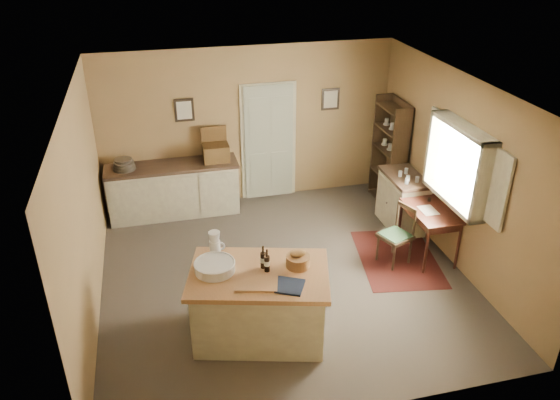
# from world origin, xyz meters

# --- Properties ---
(ground) EXTENTS (5.00, 5.00, 0.00)m
(ground) POSITION_xyz_m (0.00, 0.00, 0.00)
(ground) COLOR brown
(ground) RESTS_ON ground
(wall_back) EXTENTS (5.00, 0.10, 2.70)m
(wall_back) POSITION_xyz_m (0.00, 2.50, 1.35)
(wall_back) COLOR #987649
(wall_back) RESTS_ON ground
(wall_front) EXTENTS (5.00, 0.10, 2.70)m
(wall_front) POSITION_xyz_m (0.00, -2.50, 1.35)
(wall_front) COLOR #987649
(wall_front) RESTS_ON ground
(wall_left) EXTENTS (0.10, 5.00, 2.70)m
(wall_left) POSITION_xyz_m (-2.50, 0.00, 1.35)
(wall_left) COLOR #987649
(wall_left) RESTS_ON ground
(wall_right) EXTENTS (0.10, 5.00, 2.70)m
(wall_right) POSITION_xyz_m (2.50, 0.00, 1.35)
(wall_right) COLOR #987649
(wall_right) RESTS_ON ground
(ceiling) EXTENTS (5.00, 5.00, 0.00)m
(ceiling) POSITION_xyz_m (0.00, 0.00, 2.70)
(ceiling) COLOR silver
(ceiling) RESTS_ON wall_back
(door) EXTENTS (0.97, 0.06, 2.11)m
(door) POSITION_xyz_m (0.35, 2.47, 1.05)
(door) COLOR #A5AC93
(door) RESTS_ON ground
(framed_prints) EXTENTS (2.82, 0.02, 0.38)m
(framed_prints) POSITION_xyz_m (0.20, 2.48, 1.72)
(framed_prints) COLOR black
(framed_prints) RESTS_ON ground
(window) EXTENTS (0.25, 1.99, 1.12)m
(window) POSITION_xyz_m (2.42, -0.20, 1.55)
(window) COLOR beige
(window) RESTS_ON ground
(work_island) EXTENTS (1.82, 1.42, 1.20)m
(work_island) POSITION_xyz_m (-0.58, -1.11, 0.48)
(work_island) COLOR beige
(work_island) RESTS_ON ground
(sideboard) EXTENTS (2.16, 0.61, 1.18)m
(sideboard) POSITION_xyz_m (-1.34, 2.20, 0.48)
(sideboard) COLOR beige
(sideboard) RESTS_ON ground
(rug) EXTENTS (1.34, 1.76, 0.01)m
(rug) POSITION_xyz_m (1.75, 0.00, 0.00)
(rug) COLOR #441710
(rug) RESTS_ON ground
(writing_desk) EXTENTS (0.57, 0.94, 0.82)m
(writing_desk) POSITION_xyz_m (2.20, 0.00, 0.67)
(writing_desk) COLOR #33160F
(writing_desk) RESTS_ON ground
(desk_chair) EXTENTS (0.52, 0.52, 0.87)m
(desk_chair) POSITION_xyz_m (1.65, -0.05, 0.43)
(desk_chair) COLOR black
(desk_chair) RESTS_ON ground
(right_cabinet) EXTENTS (0.53, 0.95, 0.99)m
(right_cabinet) POSITION_xyz_m (2.20, 0.90, 0.46)
(right_cabinet) COLOR beige
(right_cabinet) RESTS_ON ground
(shelving_unit) EXTENTS (0.31, 0.83, 1.85)m
(shelving_unit) POSITION_xyz_m (2.35, 1.76, 0.92)
(shelving_unit) COLOR black
(shelving_unit) RESTS_ON ground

